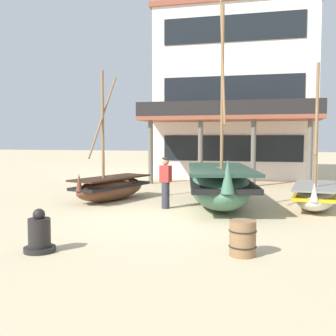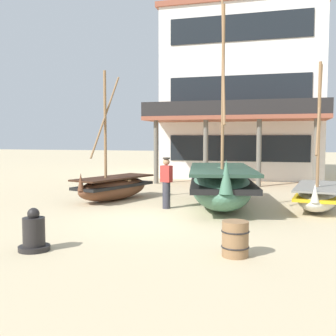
% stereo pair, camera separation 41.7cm
% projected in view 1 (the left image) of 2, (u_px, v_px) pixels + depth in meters
% --- Properties ---
extents(ground_plane, '(120.00, 120.00, 0.00)m').
position_uv_depth(ground_plane, '(160.00, 219.00, 11.59)').
color(ground_plane, '#CCB78E').
extents(fishing_boat_near_left, '(2.20, 3.65, 4.73)m').
position_uv_depth(fishing_boat_near_left, '(111.00, 187.00, 15.05)').
color(fishing_boat_near_left, brown).
rests_on(fishing_boat_near_left, ground).
extents(fishing_boat_centre_large, '(3.03, 5.67, 6.96)m').
position_uv_depth(fishing_boat_centre_large, '(220.00, 185.00, 13.59)').
color(fishing_boat_centre_large, '#427056').
rests_on(fishing_boat_centre_large, ground).
extents(fishing_boat_far_right, '(1.70, 3.60, 4.77)m').
position_uv_depth(fishing_boat_far_right, '(315.00, 195.00, 13.30)').
color(fishing_boat_far_right, silver).
rests_on(fishing_boat_far_right, ground).
extents(fisherman_by_hull, '(0.41, 0.32, 1.68)m').
position_uv_depth(fisherman_by_hull, '(166.00, 183.00, 13.30)').
color(fisherman_by_hull, '#33333D').
rests_on(fisherman_by_hull, ground).
extents(capstan_winch, '(0.65, 0.65, 0.89)m').
position_uv_depth(capstan_winch, '(39.00, 235.00, 8.26)').
color(capstan_winch, black).
rests_on(capstan_winch, ground).
extents(wooden_barrel, '(0.56, 0.56, 0.70)m').
position_uv_depth(wooden_barrel, '(243.00, 238.00, 7.97)').
color(wooden_barrel, olive).
rests_on(wooden_barrel, ground).
extents(harbor_building_main, '(9.33, 10.01, 9.92)m').
position_uv_depth(harbor_building_main, '(237.00, 96.00, 25.16)').
color(harbor_building_main, white).
rests_on(harbor_building_main, ground).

